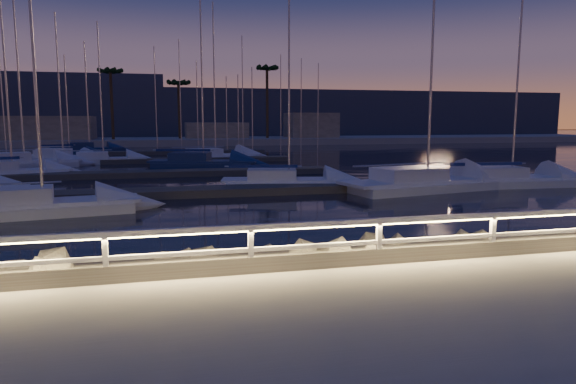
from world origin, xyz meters
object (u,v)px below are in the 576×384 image
guard_rail (201,240)px  sailboat_l (213,156)px  sailboat_g (201,162)px  sailboat_n (61,157)px  sailboat_d (423,182)px  sailboat_h (508,179)px  sailboat_m (88,149)px  sailboat_c (285,181)px  sailboat_i (68,153)px  sailboat_a (9,172)px  sailboat_j (21,162)px  sailboat_k (101,159)px  sailboat_b (38,205)px

guard_rail → sailboat_l: (4.08, 39.54, -0.94)m
sailboat_g → sailboat_l: 7.67m
sailboat_l → sailboat_n: bearing=159.7°
sailboat_d → sailboat_n: bearing=120.5°
sailboat_h → sailboat_m: (-28.60, 39.41, 0.03)m
guard_rail → sailboat_d: (13.35, 15.01, -0.90)m
sailboat_c → sailboat_i: size_ratio=1.20×
sailboat_a → sailboat_g: (13.04, 5.31, 0.01)m
guard_rail → sailboat_a: 28.83m
sailboat_a → sailboat_d: 26.77m
sailboat_a → sailboat_g: sailboat_g is taller
sailboat_d → sailboat_h: (5.82, 0.53, -0.04)m
sailboat_h → sailboat_i: size_ratio=1.38×
sailboat_j → sailboat_l: 16.65m
guard_rail → sailboat_l: bearing=84.1°
sailboat_d → sailboat_g: sailboat_d is taller
sailboat_d → sailboat_g: size_ratio=1.15×
sailboat_a → sailboat_n: 14.53m
sailboat_k → sailboat_m: (-3.33, 16.80, 0.06)m
sailboat_k → sailboat_l: 10.27m
sailboat_g → sailboat_l: (1.75, 7.47, -0.02)m
sailboat_b → sailboat_i: 37.10m
sailboat_a → sailboat_i: size_ratio=1.15×
sailboat_d → sailboat_k: (-19.45, 23.14, -0.07)m
sailboat_b → sailboat_i: bearing=88.4°
sailboat_g → sailboat_h: bearing=-26.7°
sailboat_i → sailboat_l: sailboat_l is taller
sailboat_g → sailboat_k: size_ratio=1.20×
guard_rail → sailboat_h: bearing=39.0°
sailboat_i → sailboat_l: (14.72, -9.21, 0.03)m
guard_rail → sailboat_a: size_ratio=3.54×
sailboat_a → sailboat_d: size_ratio=0.73×
sailboat_a → sailboat_d: (24.06, -11.75, 0.03)m
sailboat_b → sailboat_k: 26.18m
guard_rail → sailboat_d: sailboat_d is taller
sailboat_a → sailboat_l: (14.78, 12.78, -0.01)m
sailboat_j → sailboat_l: sailboat_l is taller
sailboat_j → sailboat_k: size_ratio=1.16×
sailboat_k → sailboat_m: bearing=93.9°
sailboat_c → sailboat_k: size_ratio=1.04×
sailboat_c → sailboat_j: bearing=148.6°
sailboat_b → sailboat_a: bearing=99.2°
guard_rail → sailboat_m: sailboat_m is taller
sailboat_k → sailboat_m: sailboat_m is taller
sailboat_b → sailboat_m: (-3.63, 42.98, 0.03)m
sailboat_c → sailboat_h: 13.26m
sailboat_d → sailboat_m: bearing=108.5°
sailboat_g → sailboat_k: sailboat_g is taller
sailboat_h → sailboat_i: bearing=135.3°
sailboat_h → sailboat_m: size_ratio=1.13×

